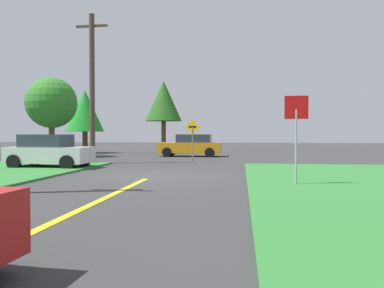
# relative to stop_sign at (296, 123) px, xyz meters

# --- Properties ---
(ground_plane) EXTENTS (120.00, 120.00, 0.00)m
(ground_plane) POSITION_rel_stop_sign_xyz_m (-5.14, 2.33, -1.98)
(ground_plane) COLOR #353535
(lane_stripe_center) EXTENTS (0.20, 14.00, 0.01)m
(lane_stripe_center) POSITION_rel_stop_sign_xyz_m (-5.14, -5.67, -1.98)
(lane_stripe_center) COLOR yellow
(lane_stripe_center) RESTS_ON ground
(stop_sign) EXTENTS (0.72, 0.07, 2.83)m
(stop_sign) POSITION_rel_stop_sign_xyz_m (0.00, 0.00, 0.00)
(stop_sign) COLOR #9EA0A8
(stop_sign) RESTS_ON ground
(car_approaching_junction) EXTENTS (4.51, 2.08, 1.62)m
(car_approaching_junction) POSITION_rel_stop_sign_xyz_m (-5.37, 15.90, -1.18)
(car_approaching_junction) COLOR orange
(car_approaching_junction) RESTS_ON ground
(parked_car_near_building) EXTENTS (3.96, 2.07, 1.62)m
(parked_car_near_building) POSITION_rel_stop_sign_xyz_m (-10.90, 5.28, -1.18)
(parked_car_near_building) COLOR silver
(parked_car_near_building) RESTS_ON ground
(utility_pole_mid) EXTENTS (1.80, 0.30, 8.25)m
(utility_pole_mid) POSITION_rel_stop_sign_xyz_m (-9.89, 8.27, 2.26)
(utility_pole_mid) COLOR #51382F
(utility_pole_mid) RESTS_ON ground
(direction_sign) EXTENTS (0.90, 0.10, 2.51)m
(direction_sign) POSITION_rel_stop_sign_xyz_m (-4.56, 10.36, -0.42)
(direction_sign) COLOR slate
(direction_sign) RESTS_ON ground
(oak_tree_left) EXTENTS (3.26, 3.26, 5.45)m
(oak_tree_left) POSITION_rel_stop_sign_xyz_m (-15.10, 19.76, 1.64)
(oak_tree_left) COLOR brown
(oak_tree_left) RESTS_ON ground
(pine_tree_center) EXTENTS (3.13, 3.13, 6.22)m
(pine_tree_center) POSITION_rel_stop_sign_xyz_m (-8.34, 20.54, 2.47)
(pine_tree_center) COLOR brown
(pine_tree_center) RESTS_ON ground
(oak_tree_right) EXTENTS (3.62, 3.62, 5.68)m
(oak_tree_right) POSITION_rel_stop_sign_xyz_m (-15.14, 13.89, 1.87)
(oak_tree_right) COLOR brown
(oak_tree_right) RESTS_ON ground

